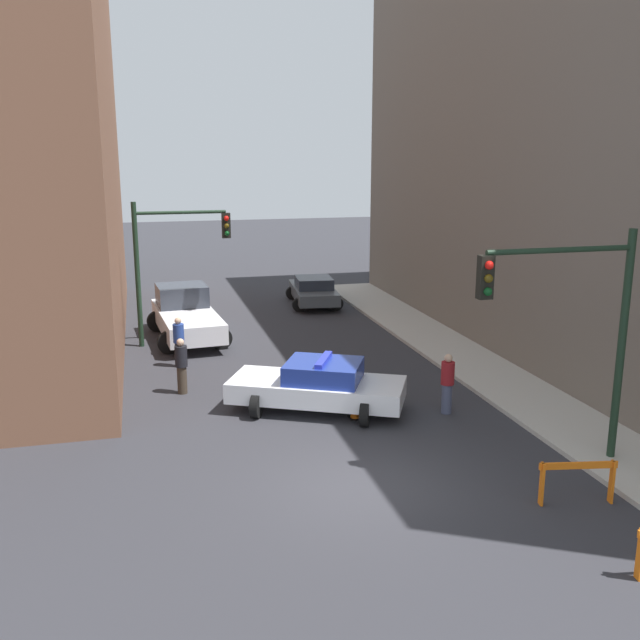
# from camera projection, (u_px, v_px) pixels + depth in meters

# --- Properties ---
(ground_plane) EXTENTS (120.00, 120.00, 0.00)m
(ground_plane) POSITION_uv_depth(u_px,v_px,m) (362.00, 486.00, 15.10)
(ground_plane) COLOR #2D2D33
(sidewalk_right) EXTENTS (2.40, 44.00, 0.12)m
(sidewalk_right) POSITION_uv_depth(u_px,v_px,m) (616.00, 453.00, 16.59)
(sidewalk_right) COLOR #B2ADA3
(sidewalk_right) RESTS_ON ground_plane
(traffic_light_near) EXTENTS (3.64, 0.35, 5.20)m
(traffic_light_near) POSITION_uv_depth(u_px,v_px,m) (578.00, 314.00, 15.24)
(traffic_light_near) COLOR black
(traffic_light_near) RESTS_ON sidewalk_right
(traffic_light_far) EXTENTS (3.44, 0.35, 5.20)m
(traffic_light_far) POSITION_uv_depth(u_px,v_px,m) (168.00, 252.00, 25.38)
(traffic_light_far) COLOR black
(traffic_light_far) RESTS_ON ground_plane
(police_car) EXTENTS (5.03, 3.76, 1.52)m
(police_car) POSITION_uv_depth(u_px,v_px,m) (318.00, 386.00, 19.32)
(police_car) COLOR white
(police_car) RESTS_ON ground_plane
(white_truck) EXTENTS (2.94, 5.55, 1.90)m
(white_truck) POSITION_uv_depth(u_px,v_px,m) (186.00, 315.00, 26.83)
(white_truck) COLOR silver
(white_truck) RESTS_ON ground_plane
(parked_car_near) EXTENTS (2.55, 4.46, 1.31)m
(parked_car_near) POSITION_uv_depth(u_px,v_px,m) (314.00, 291.00, 32.68)
(parked_car_near) COLOR #474C51
(parked_car_near) RESTS_ON ground_plane
(pedestrian_crossing) EXTENTS (0.42, 0.42, 1.66)m
(pedestrian_crossing) POSITION_uv_depth(u_px,v_px,m) (181.00, 365.00, 20.69)
(pedestrian_crossing) COLOR #382D23
(pedestrian_crossing) RESTS_ON ground_plane
(pedestrian_corner) EXTENTS (0.50, 0.50, 1.66)m
(pedestrian_corner) POSITION_uv_depth(u_px,v_px,m) (179.00, 341.00, 23.27)
(pedestrian_corner) COLOR black
(pedestrian_corner) RESTS_ON ground_plane
(pedestrian_sidewalk) EXTENTS (0.38, 0.38, 1.66)m
(pedestrian_sidewalk) POSITION_uv_depth(u_px,v_px,m) (447.00, 383.00, 19.13)
(pedestrian_sidewalk) COLOR #474C66
(pedestrian_sidewalk) RESTS_ON ground_plane
(barrier_mid) EXTENTS (1.58, 0.43, 0.90)m
(barrier_mid) POSITION_uv_depth(u_px,v_px,m) (578.00, 475.00, 14.22)
(barrier_mid) COLOR orange
(barrier_mid) RESTS_ON ground_plane
(traffic_cone) EXTENTS (0.36, 0.36, 0.66)m
(traffic_cone) POSITION_uv_depth(u_px,v_px,m) (356.00, 407.00, 18.86)
(traffic_cone) COLOR black
(traffic_cone) RESTS_ON ground_plane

